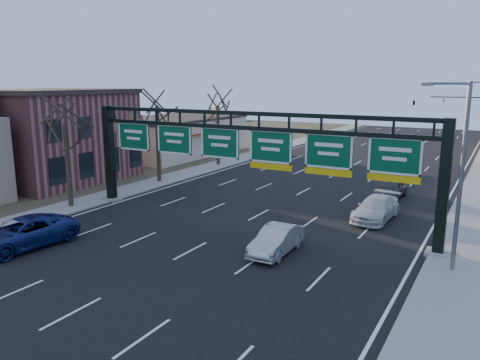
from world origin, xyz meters
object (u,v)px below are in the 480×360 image
Objects in this scene: sign_gantry at (247,152)px; car_blue_suv at (23,233)px; car_silver_sedan at (276,240)px; car_white_wagon at (376,208)px.

sign_gantry reaches higher than car_blue_suv.
car_silver_sedan is 0.84× the size of car_white_wagon.
sign_gantry is at bearing 56.00° from car_blue_suv.
car_silver_sedan is (12.46, 6.17, -0.11)m from car_blue_suv.
sign_gantry reaches higher than car_white_wagon.
sign_gantry is 4.13× the size of car_blue_suv.
car_blue_suv is at bearing -132.35° from car_white_wagon.
car_blue_suv reaches higher than car_silver_sedan.
sign_gantry is 9.45m from car_white_wagon.
car_blue_suv is 1.37× the size of car_silver_sedan.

